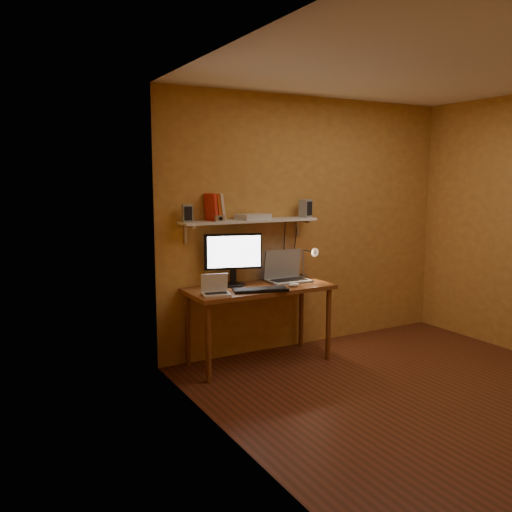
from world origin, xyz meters
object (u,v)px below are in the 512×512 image
monitor (233,257)px  mouse (294,285)px  desk_lamp (310,258)px  router (253,217)px  netbook (215,289)px  desk (259,295)px  speaker_left (187,213)px  keyboard (260,290)px  shelf_camera (220,218)px  speaker_right (305,208)px  wall_shelf (250,221)px  laptop (286,273)px

monitor → mouse: size_ratio=5.06×
desk_lamp → router: router is taller
netbook → mouse: netbook is taller
desk → mouse: size_ratio=13.01×
monitor → speaker_left: bearing=-169.9°
router → netbook: bearing=-149.5°
desk → mouse: bearing=-30.5°
keyboard → shelf_camera: (-0.26, 0.31, 0.64)m
desk_lamp → desk: bearing=-169.2°
desk → monitor: bearing=140.9°
monitor → shelf_camera: bearing=-149.3°
speaker_left → speaker_right: speaker_right is taller
monitor → netbook: (-0.32, -0.29, -0.23)m
wall_shelf → router: router is taller
monitor → desk_lamp: (0.86, -0.03, -0.07)m
laptop → router: router is taller
mouse → shelf_camera: (-0.63, 0.28, 0.63)m
wall_shelf → shelf_camera: size_ratio=14.77×
wall_shelf → netbook: 0.82m
wall_shelf → speaker_left: size_ratio=8.70×
desk → speaker_left: speaker_left is taller
laptop → router: (-0.33, 0.08, 0.57)m
shelf_camera → netbook: bearing=-124.1°
monitor → shelf_camera: size_ratio=5.74×
mouse → desk_lamp: desk_lamp is taller
desk → speaker_left: (-0.64, 0.20, 0.79)m
wall_shelf → laptop: wall_shelf is taller
keyboard → shelf_camera: size_ratio=5.29×
mouse → speaker_left: 1.21m
speaker_left → desk: bearing=-6.1°
speaker_right → shelf_camera: bearing=165.2°
laptop → speaker_left: 1.19m
router → mouse: bearing=-56.6°
wall_shelf → keyboard: wall_shelf is taller
monitor → mouse: bearing=-19.5°
monitor → router: 0.44m
desk → netbook: size_ratio=5.22×
laptop → monitor: bearing=177.1°
desk → monitor: 0.45m
monitor → desk_lamp: size_ratio=1.45×
wall_shelf → desk_lamp: wall_shelf is taller
laptop → speaker_left: size_ratio=2.58×
wall_shelf → shelf_camera: shelf_camera is taller
speaker_right → router: size_ratio=0.59×
speaker_right → shelf_camera: size_ratio=1.91×
wall_shelf → mouse: bearing=-51.8°
wall_shelf → monitor: (-0.20, -0.03, -0.33)m
desk → keyboard: 0.24m
desk → router: router is taller
laptop → netbook: (-0.89, -0.25, -0.03)m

